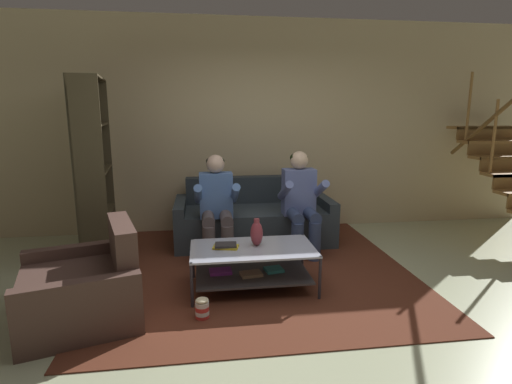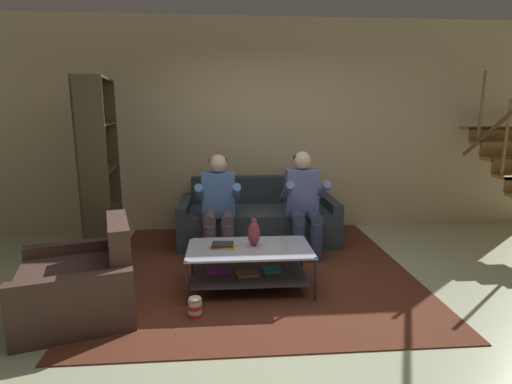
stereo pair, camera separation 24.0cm
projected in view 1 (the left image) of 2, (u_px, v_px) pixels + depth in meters
ground at (289, 306)px, 3.49m from camera, size 16.80×16.80×0.00m
back_partition at (253, 127)px, 5.59m from camera, size 8.40×0.12×2.90m
couch at (253, 220)px, 5.19m from camera, size 1.99×0.89×0.80m
person_seated_left at (217, 202)px, 4.54m from camera, size 0.50×0.58×1.18m
person_seated_right at (301, 199)px, 4.67m from camera, size 0.50×0.58×1.21m
coffee_table at (252, 262)px, 3.78m from camera, size 1.16×0.65×0.41m
area_rug at (255, 264)px, 4.42m from camera, size 3.19×3.38×0.01m
vase at (257, 233)px, 3.79m from camera, size 0.12×0.12×0.26m
book_stack at (226, 246)px, 3.74m from camera, size 0.26×0.19×0.04m
bookshelf at (91, 184)px, 4.50m from camera, size 0.43×0.98×2.04m
armchair at (85, 289)px, 3.24m from camera, size 1.10×1.15×0.79m
popcorn_tub at (202, 308)px, 3.26m from camera, size 0.11×0.11×0.18m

